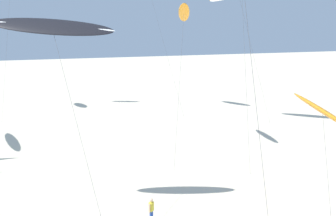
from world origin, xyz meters
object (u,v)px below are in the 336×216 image
object	(u,v)px
flying_kite_4	(52,27)
flying_kite_5	(184,13)
person_near_left	(151,210)
flying_kite_2	(323,111)

from	to	relation	value
flying_kite_4	flying_kite_5	xyz separation A→B (m)	(13.23, 10.60, 1.23)
flying_kite_4	person_near_left	size ratio (longest dim) A/B	7.33
flying_kite_2	flying_kite_4	bearing A→B (deg)	159.38
flying_kite_2	flying_kite_4	xyz separation A→B (m)	(-15.64, 5.88, 5.21)
flying_kite_2	person_near_left	size ratio (longest dim) A/B	4.63
flying_kite_2	person_near_left	xyz separation A→B (m)	(-10.93, 1.53, -5.51)
flying_kite_2	flying_kite_4	distance (m)	17.50
flying_kite_2	flying_kite_5	bearing A→B (deg)	98.30
person_near_left	flying_kite_5	bearing A→B (deg)	60.33
flying_kite_5	person_near_left	world-z (taller)	flying_kite_5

